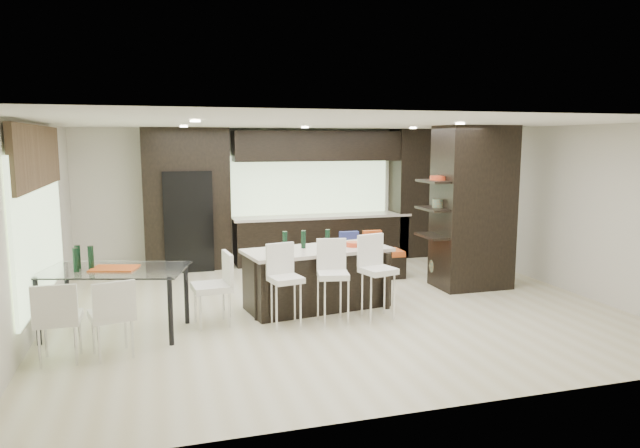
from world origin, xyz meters
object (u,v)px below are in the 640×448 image
object	(u,v)px
stool_mid	(333,290)
chair_end	(212,292)
floor_vase	(444,246)
stool_right	(378,286)
dining_table	(116,301)
chair_far	(59,324)
bench	(368,265)
kitchen_island	(317,278)
stool_left	(286,294)
chair_near	(112,320)

from	to	relation	value
stool_mid	chair_end	xyz separation A→B (m)	(-1.58, 0.35, -0.01)
stool_mid	floor_vase	distance (m)	2.87
stool_right	floor_vase	xyz separation A→B (m)	(1.81, 1.48, 0.19)
floor_vase	dining_table	xyz separation A→B (m)	(-5.25, -1.12, -0.24)
stool_right	chair_far	xyz separation A→B (m)	(-3.99, -0.45, -0.04)
bench	chair_end	size ratio (longest dim) A/B	1.43
stool_right	chair_far	world-z (taller)	stool_right
bench	chair_far	xyz separation A→B (m)	(-4.71, -2.70, 0.18)
kitchen_island	chair_end	bearing A→B (deg)	-174.28
kitchen_island	stool_left	size ratio (longest dim) A/B	2.37
floor_vase	chair_near	world-z (taller)	floor_vase
chair_near	kitchen_island	bearing A→B (deg)	9.17
chair_end	stool_right	bearing A→B (deg)	-104.45
stool_left	stool_mid	distance (m)	0.65
stool_right	chair_end	distance (m)	2.26
floor_vase	dining_table	size ratio (longest dim) A/B	0.75
kitchen_island	floor_vase	size ratio (longest dim) A/B	1.60
stool_mid	bench	xyz separation A→B (m)	(1.37, 2.25, -0.21)
stool_right	chair_end	world-z (taller)	stool_right
dining_table	chair_far	bearing A→B (deg)	-108.09
floor_vase	chair_far	world-z (taller)	floor_vase
stool_left	chair_far	xyz separation A→B (m)	(-2.69, -0.46, -0.02)
bench	floor_vase	distance (m)	1.40
kitchen_island	chair_end	distance (m)	1.63
stool_mid	chair_far	bearing A→B (deg)	-161.60
stool_mid	kitchen_island	bearing A→B (deg)	100.61
stool_mid	bench	size ratio (longest dim) A/B	0.71
stool_mid	chair_near	bearing A→B (deg)	-160.14
stool_left	dining_table	size ratio (longest dim) A/B	0.51
chair_far	stool_right	bearing A→B (deg)	7.01
stool_mid	floor_vase	bearing A→B (deg)	41.49
dining_table	chair_near	size ratio (longest dim) A/B	2.08
stool_right	dining_table	size ratio (longest dim) A/B	0.53
chair_near	chair_far	xyz separation A→B (m)	(-0.55, -0.00, 0.00)
stool_left	stool_right	size ratio (longest dim) A/B	0.95
chair_far	chair_near	bearing A→B (deg)	0.81
chair_near	chair_far	world-z (taller)	chair_far
stool_right	chair_near	xyz separation A→B (m)	(-3.44, -0.45, -0.05)
bench	stool_left	bearing A→B (deg)	-131.04
stool_mid	chair_end	distance (m)	1.62
stool_right	kitchen_island	bearing A→B (deg)	115.71
stool_right	floor_vase	world-z (taller)	floor_vase
chair_end	stool_left	bearing A→B (deg)	-115.74
stool_mid	chair_near	distance (m)	2.82
kitchen_island	chair_near	bearing A→B (deg)	-165.21
floor_vase	dining_table	distance (m)	5.37
stool_mid	stool_right	distance (m)	0.65
chair_near	chair_end	xyz separation A→B (m)	(1.20, 0.80, 0.03)
kitchen_island	floor_vase	distance (m)	2.57
kitchen_island	bench	xyz separation A→B (m)	(1.37, 1.49, -0.19)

